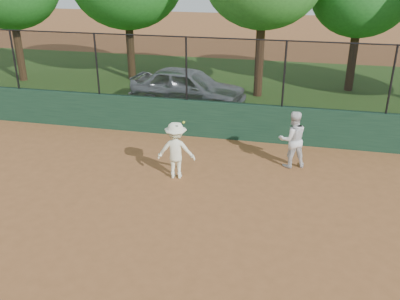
# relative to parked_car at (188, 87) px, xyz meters

# --- Properties ---
(ground) EXTENTS (80.00, 80.00, 0.00)m
(ground) POSITION_rel_parked_car_xyz_m (1.21, -8.93, -0.77)
(ground) COLOR brown
(ground) RESTS_ON ground
(back_wall) EXTENTS (26.00, 0.20, 1.20)m
(back_wall) POSITION_rel_parked_car_xyz_m (1.21, -2.93, -0.17)
(back_wall) COLOR #1C3D28
(back_wall) RESTS_ON ground
(grass_strip) EXTENTS (36.00, 12.00, 0.01)m
(grass_strip) POSITION_rel_parked_car_xyz_m (1.21, 3.07, -0.77)
(grass_strip) COLOR #254916
(grass_strip) RESTS_ON ground
(parked_car) EXTENTS (4.71, 2.39, 1.54)m
(parked_car) POSITION_rel_parked_car_xyz_m (0.00, 0.00, 0.00)
(parked_car) COLOR #ADB3B7
(parked_car) RESTS_ON ground
(player_second) EXTENTS (0.95, 0.85, 1.61)m
(player_second) POSITION_rel_parked_car_xyz_m (4.12, -4.57, 0.04)
(player_second) COLOR white
(player_second) RESTS_ON ground
(player_main) EXTENTS (1.06, 0.69, 1.71)m
(player_main) POSITION_rel_parked_car_xyz_m (1.19, -5.94, 0.00)
(player_main) COLOR white
(player_main) RESTS_ON ground
(fence_assembly) EXTENTS (26.00, 0.06, 2.00)m
(fence_assembly) POSITION_rel_parked_car_xyz_m (1.18, -2.93, 1.47)
(fence_assembly) COLOR black
(fence_assembly) RESTS_ON back_wall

